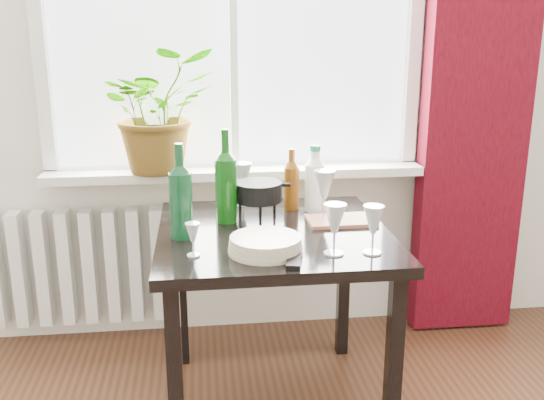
{
  "coord_description": "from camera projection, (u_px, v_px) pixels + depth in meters",
  "views": [
    {
      "loc": [
        -0.16,
        -0.57,
        1.46
      ],
      "look_at": [
        0.09,
        1.55,
        0.86
      ],
      "focal_mm": 40.0,
      "sensor_mm": 36.0,
      "label": 1
    }
  ],
  "objects": [
    {
      "name": "windowsill",
      "position": [
        236.0,
        172.0,
        2.79
      ],
      "size": [
        1.72,
        0.2,
        0.04
      ],
      "color": "silver",
      "rests_on": "ground"
    },
    {
      "name": "curtain",
      "position": [
        480.0,
        66.0,
        2.76
      ],
      "size": [
        0.5,
        0.12,
        2.56
      ],
      "color": "#3B050E",
      "rests_on": "ground"
    },
    {
      "name": "radiator",
      "position": [
        78.0,
        267.0,
        2.85
      ],
      "size": [
        0.8,
        0.1,
        0.55
      ],
      "color": "white",
      "rests_on": "ground"
    },
    {
      "name": "table",
      "position": [
        273.0,
        253.0,
        2.27
      ],
      "size": [
        0.85,
        0.85,
        0.74
      ],
      "color": "black",
      "rests_on": "ground"
    },
    {
      "name": "potted_plant",
      "position": [
        158.0,
        111.0,
        2.64
      ],
      "size": [
        0.6,
        0.56,
        0.54
      ],
      "primitive_type": "imported",
      "rotation": [
        0.0,
        0.0,
        0.34
      ],
      "color": "#356F1D",
      "rests_on": "windowsill"
    },
    {
      "name": "wine_bottle_left",
      "position": [
        180.0,
        191.0,
        2.12
      ],
      "size": [
        0.1,
        0.1,
        0.35
      ],
      "primitive_type": null,
      "rotation": [
        0.0,
        0.0,
        0.27
      ],
      "color": "#0B3A1C",
      "rests_on": "table"
    },
    {
      "name": "wine_bottle_right",
      "position": [
        226.0,
        175.0,
        2.3
      ],
      "size": [
        0.1,
        0.1,
        0.37
      ],
      "primitive_type": null,
      "rotation": [
        0.0,
        0.0,
        0.19
      ],
      "color": "#0B3E0C",
      "rests_on": "table"
    },
    {
      "name": "bottle_amber",
      "position": [
        292.0,
        179.0,
        2.48
      ],
      "size": [
        0.06,
        0.06,
        0.26
      ],
      "primitive_type": null,
      "rotation": [
        0.0,
        0.0,
        0.02
      ],
      "color": "#67360B",
      "rests_on": "table"
    },
    {
      "name": "cleaning_bottle",
      "position": [
        315.0,
        178.0,
        2.45
      ],
      "size": [
        0.1,
        0.1,
        0.27
      ],
      "primitive_type": null,
      "rotation": [
        0.0,
        0.0,
        -0.32
      ],
      "color": "white",
      "rests_on": "table"
    },
    {
      "name": "wineglass_front_right",
      "position": [
        334.0,
        229.0,
        1.98
      ],
      "size": [
        0.09,
        0.09,
        0.18
      ],
      "primitive_type": null,
      "rotation": [
        0.0,
        0.0,
        0.27
      ],
      "color": "silver",
      "rests_on": "table"
    },
    {
      "name": "wineglass_far_right",
      "position": [
        373.0,
        229.0,
        1.99
      ],
      "size": [
        0.08,
        0.08,
        0.17
      ],
      "primitive_type": null,
      "rotation": [
        0.0,
        0.0,
        0.06
      ],
      "color": "silver",
      "rests_on": "table"
    },
    {
      "name": "wineglass_back_center",
      "position": [
        324.0,
        194.0,
        2.36
      ],
      "size": [
        0.1,
        0.1,
        0.2
      ],
      "primitive_type": null,
      "rotation": [
        0.0,
        0.0,
        0.18
      ],
      "color": "#B4BCC2",
      "rests_on": "table"
    },
    {
      "name": "wineglass_back_left",
      "position": [
        243.0,
        184.0,
        2.54
      ],
      "size": [
        0.1,
        0.1,
        0.19
      ],
      "primitive_type": null,
      "rotation": [
        0.0,
        0.0,
        -0.34
      ],
      "color": "silver",
      "rests_on": "table"
    },
    {
      "name": "wineglass_front_left",
      "position": [
        193.0,
        240.0,
        1.97
      ],
      "size": [
        0.06,
        0.06,
        0.12
      ],
      "primitive_type": null,
      "rotation": [
        0.0,
        0.0,
        0.33
      ],
      "color": "silver",
      "rests_on": "table"
    },
    {
      "name": "plate_stack",
      "position": [
        266.0,
        245.0,
        2.02
      ],
      "size": [
        0.31,
        0.31,
        0.05
      ],
      "primitive_type": "cylinder",
      "rotation": [
        0.0,
        0.0,
        0.27
      ],
      "color": "beige",
      "rests_on": "table"
    },
    {
      "name": "fondue_pot",
      "position": [
        258.0,
        200.0,
        2.37
      ],
      "size": [
        0.22,
        0.19,
        0.15
      ],
      "primitive_type": null,
      "rotation": [
        0.0,
        0.0,
        0.03
      ],
      "color": "black",
      "rests_on": "table"
    },
    {
      "name": "tv_remote",
      "position": [
        294.0,
        259.0,
        1.94
      ],
      "size": [
        0.07,
        0.16,
        0.02
      ],
      "primitive_type": "cube",
      "rotation": [
        0.0,
        0.0,
        -0.19
      ],
      "color": "black",
      "rests_on": "table"
    },
    {
      "name": "cutting_board",
      "position": [
        341.0,
        220.0,
        2.34
      ],
      "size": [
        0.26,
        0.17,
        0.01
      ],
      "primitive_type": "cube",
      "rotation": [
        0.0,
        0.0,
        0.01
      ],
      "color": "#AA6A4D",
      "rests_on": "table"
    }
  ]
}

